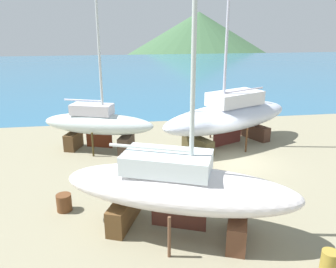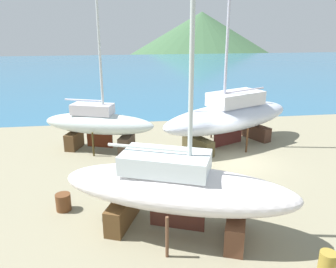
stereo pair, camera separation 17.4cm
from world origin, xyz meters
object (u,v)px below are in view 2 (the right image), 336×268
at_px(sailboat_mid_port, 230,116).
at_px(sailboat_far_slipway, 176,187).
at_px(barrel_blue_faded, 63,202).
at_px(barrel_rust_far, 327,265).
at_px(sailboat_small_center, 98,123).

bearing_deg(sailboat_mid_port, sailboat_far_slipway, 36.27).
relative_size(barrel_blue_faded, barrel_rust_far, 0.84).
relative_size(sailboat_far_slipway, sailboat_mid_port, 0.99).
distance_m(sailboat_mid_port, sailboat_small_center, 8.77).
height_order(barrel_blue_faded, barrel_rust_far, barrel_rust_far).
distance_m(sailboat_small_center, barrel_rust_far, 15.43).
xyz_separation_m(sailboat_mid_port, barrel_rust_far, (-0.85, -12.99, -1.59)).
xyz_separation_m(sailboat_far_slipway, sailboat_small_center, (-3.44, 9.89, -0.12)).
xyz_separation_m(sailboat_far_slipway, sailboat_mid_port, (5.32, 9.70, 0.08)).
distance_m(sailboat_far_slipway, barrel_rust_far, 5.75).
relative_size(sailboat_mid_port, sailboat_small_center, 1.27).
height_order(sailboat_small_center, barrel_blue_faded, sailboat_small_center).
bearing_deg(sailboat_small_center, sailboat_far_slipway, -50.92).
bearing_deg(sailboat_far_slipway, sailboat_mid_port, 83.51).
relative_size(sailboat_far_slipway, sailboat_small_center, 1.25).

